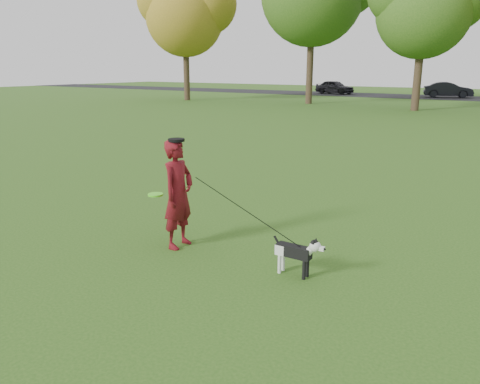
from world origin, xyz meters
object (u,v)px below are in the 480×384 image
Objects in this scene: man at (178,194)px; car_mid at (448,90)px; dog at (298,251)px; car_left at (335,87)px.

man reaches higher than car_mid.
dog is at bearing 171.57° from car_mid.
car_left reaches higher than car_mid.
man reaches higher than car_left.
car_left is 0.97× the size of car_mid.
man is 2.04m from dog.
car_left is (-15.93, 40.21, 0.34)m from dog.
car_mid is (-3.31, 40.23, -0.14)m from man.
car_mid is at bearing -77.75° from car_left.
dog is 43.25m from car_left.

